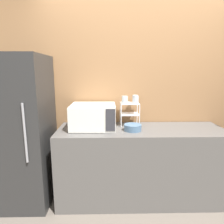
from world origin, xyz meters
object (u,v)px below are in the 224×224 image
(glass_back_right, at_px, (135,98))
(glass_front_right, at_px, (136,100))
(microwave, at_px, (93,116))
(refrigerator, at_px, (20,132))
(dish_rack, at_px, (130,109))
(bowl, at_px, (133,128))
(glass_front_left, at_px, (125,100))

(glass_back_right, distance_m, glass_front_right, 0.10)
(microwave, relative_size, refrigerator, 0.30)
(refrigerator, bearing_deg, dish_rack, 8.42)
(dish_rack, bearing_deg, glass_front_right, -36.79)
(glass_front_right, bearing_deg, refrigerator, -174.04)
(glass_back_right, distance_m, bowl, 0.43)
(microwave, relative_size, dish_rack, 1.83)
(microwave, bearing_deg, glass_back_right, 17.17)
(glass_front_left, bearing_deg, glass_back_right, 36.96)
(dish_rack, bearing_deg, refrigerator, -171.58)
(dish_rack, distance_m, glass_back_right, 0.16)
(bowl, height_order, refrigerator, refrigerator)
(glass_back_right, relative_size, bowl, 0.46)
(microwave, height_order, glass_front_right, glass_front_right)
(dish_rack, relative_size, glass_back_right, 3.11)
(bowl, bearing_deg, dish_rack, 92.76)
(glass_front_left, xyz_separation_m, glass_back_right, (0.14, 0.11, 0.00))
(glass_front_right, bearing_deg, bowl, -105.48)
(microwave, relative_size, glass_front_right, 5.70)
(dish_rack, bearing_deg, microwave, -166.00)
(bowl, bearing_deg, glass_front_right, 74.52)
(glass_front_left, distance_m, glass_back_right, 0.18)
(refrigerator, bearing_deg, bowl, -2.38)
(glass_front_right, bearing_deg, glass_front_left, -176.79)
(microwave, relative_size, glass_back_right, 5.70)
(bowl, bearing_deg, glass_back_right, 78.26)
(dish_rack, distance_m, glass_front_left, 0.16)
(microwave, xyz_separation_m, glass_back_right, (0.53, 0.16, 0.19))
(dish_rack, distance_m, bowl, 0.30)
(glass_back_right, height_order, glass_front_right, same)
(glass_front_right, height_order, bowl, glass_front_right)
(glass_front_right, bearing_deg, microwave, -173.08)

